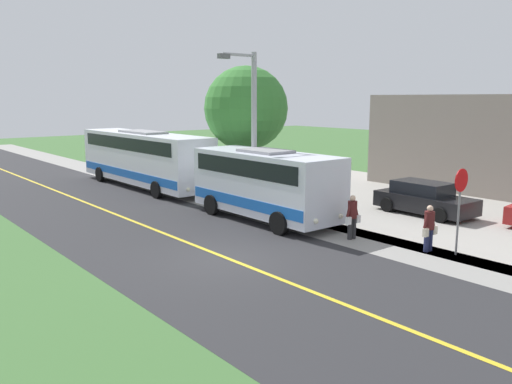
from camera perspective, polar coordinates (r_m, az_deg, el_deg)
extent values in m
plane|color=#3D6633|center=(17.13, -3.21, -7.20)|extent=(120.00, 120.00, 0.00)
cube|color=#28282B|center=(17.13, -3.21, -7.18)|extent=(8.00, 100.00, 0.01)
cube|color=gray|center=(20.50, 8.66, -4.38)|extent=(2.40, 100.00, 0.01)
cube|color=#9E9991|center=(24.79, 25.22, -2.71)|extent=(14.00, 36.00, 0.01)
cube|color=gold|center=(17.13, -3.21, -7.17)|extent=(0.16, 100.00, 0.00)
cube|color=silver|center=(22.10, 1.02, 1.06)|extent=(2.43, 7.24, 2.53)
cube|color=blue|center=(22.22, 1.02, -0.76)|extent=(2.47, 7.09, 0.44)
cube|color=black|center=(22.00, 1.03, 2.90)|extent=(2.47, 6.51, 0.70)
cube|color=gray|center=(21.93, 1.03, 4.48)|extent=(1.46, 2.17, 0.12)
cylinder|color=black|center=(21.54, 7.35, -2.42)|extent=(0.25, 0.90, 0.90)
cylinder|color=black|center=(19.88, 2.52, -3.40)|extent=(0.25, 0.90, 0.90)
cylinder|color=black|center=(24.76, -0.19, -0.69)|extent=(0.25, 0.90, 0.90)
cylinder|color=black|center=(23.34, -4.83, -1.39)|extent=(0.25, 0.90, 0.90)
sphere|color=#F2EACC|center=(20.17, 9.17, -2.60)|extent=(0.20, 0.20, 0.20)
sphere|color=#F2EACC|center=(19.21, 6.52, -3.17)|extent=(0.20, 0.20, 0.20)
cube|color=white|center=(31.09, -12.12, 3.72)|extent=(2.35, 11.63, 2.79)
cube|color=blue|center=(31.19, -12.06, 2.17)|extent=(2.39, 11.39, 0.44)
cube|color=black|center=(31.01, -12.18, 5.27)|extent=(2.39, 10.46, 0.70)
cube|color=gray|center=(30.97, -12.22, 6.39)|extent=(1.41, 3.49, 0.12)
cylinder|color=black|center=(28.74, -6.64, 0.75)|extent=(0.25, 0.90, 0.90)
cylinder|color=black|center=(27.57, -10.76, 0.24)|extent=(0.25, 0.90, 0.90)
cylinder|color=black|center=(34.97, -13.04, 2.23)|extent=(0.25, 0.90, 0.90)
cylinder|color=black|center=(34.01, -16.59, 1.85)|extent=(0.25, 0.90, 0.90)
sphere|color=#F2EACC|center=(26.58, -5.01, 0.57)|extent=(0.20, 0.20, 0.20)
sphere|color=#F2EACC|center=(25.88, -7.38, 0.26)|extent=(0.20, 0.20, 0.20)
cylinder|color=#1E2347|center=(18.77, 18.37, -4.94)|extent=(0.18, 0.18, 0.77)
cylinder|color=#1E2347|center=(18.61, 18.04, -5.05)|extent=(0.18, 0.18, 0.77)
cylinder|color=#4C1919|center=(18.53, 18.32, -2.94)|extent=(0.34, 0.34, 0.61)
sphere|color=beige|center=(18.44, 18.39, -1.70)|extent=(0.21, 0.21, 0.21)
cylinder|color=#4C1919|center=(18.67, 18.63, -2.76)|extent=(0.26, 0.10, 0.55)
cube|color=beige|center=(18.80, 18.82, -3.95)|extent=(0.20, 0.12, 0.28)
cylinder|color=#4C1919|center=(18.37, 18.02, -2.93)|extent=(0.26, 0.10, 0.55)
cube|color=beige|center=(18.37, 17.95, -4.22)|extent=(0.20, 0.12, 0.28)
cylinder|color=#262628|center=(19.67, 10.56, -3.87)|extent=(0.18, 0.18, 0.79)
cylinder|color=#262628|center=(19.52, 10.18, -3.96)|extent=(0.18, 0.18, 0.79)
cylinder|color=#4C1919|center=(19.44, 10.43, -1.88)|extent=(0.34, 0.34, 0.63)
sphere|color=beige|center=(19.36, 10.47, -0.66)|extent=(0.22, 0.22, 0.22)
cylinder|color=#4C1919|center=(19.57, 10.78, -1.72)|extent=(0.27, 0.10, 0.57)
cube|color=white|center=(19.68, 11.00, -2.88)|extent=(0.20, 0.12, 0.28)
cylinder|color=#4C1919|center=(19.30, 10.09, -1.86)|extent=(0.27, 0.10, 0.57)
cube|color=white|center=(19.30, 10.01, -3.11)|extent=(0.20, 0.12, 0.28)
cylinder|color=slate|center=(18.41, 21.08, -3.10)|extent=(0.07, 0.07, 2.20)
cylinder|color=red|center=(18.15, 21.42, 1.20)|extent=(0.76, 0.03, 0.76)
cylinder|color=#9E9EA3|center=(23.22, -0.21, 6.26)|extent=(0.24, 0.24, 7.06)
cylinder|color=#9E9EA3|center=(22.75, -1.83, 14.69)|extent=(1.60, 0.14, 0.14)
cube|color=#59595B|center=(22.26, -3.52, 14.52)|extent=(0.50, 0.24, 0.20)
cube|color=black|center=(24.54, 17.90, -1.10)|extent=(1.92, 4.45, 0.70)
cube|color=black|center=(24.54, 17.60, 0.43)|extent=(1.59, 2.46, 0.57)
cylinder|color=black|center=(24.61, 21.68, -1.79)|extent=(0.24, 0.65, 0.64)
cylinder|color=black|center=(23.10, 19.38, -2.39)|extent=(0.24, 0.65, 0.64)
cylinder|color=black|center=(26.07, 16.54, -0.86)|extent=(0.24, 0.65, 0.64)
cylinder|color=black|center=(24.65, 14.08, -1.36)|extent=(0.24, 0.65, 0.64)
cylinder|color=#4C3826|center=(27.74, -1.07, 2.64)|extent=(0.36, 0.36, 2.97)
sphere|color=#387A33|center=(27.51, -1.09, 9.09)|extent=(4.34, 4.34, 4.34)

